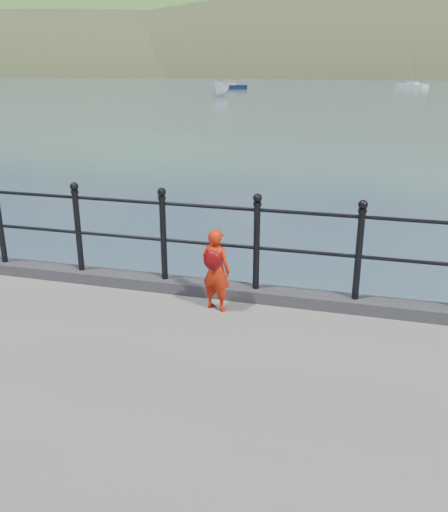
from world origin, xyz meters
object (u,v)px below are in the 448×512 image
(sailboat_deep, at_px, (412,86))
(sailboat_left, at_px, (230,87))
(railing, at_px, (209,232))
(launch_white, at_px, (220,89))
(child, at_px, (216,269))

(sailboat_deep, distance_m, sailboat_left, 31.18)
(railing, distance_m, launch_white, 64.13)
(child, height_order, sailboat_left, sailboat_left)
(child, xyz_separation_m, sailboat_deep, (6.87, 95.40, -1.17))
(child, relative_size, sailboat_deep, 0.12)
(railing, height_order, launch_white, railing)
(railing, bearing_deg, child, -63.22)
(child, xyz_separation_m, launch_white, (-17.54, 62.14, -0.56))
(sailboat_deep, xyz_separation_m, sailboat_left, (-28.68, -12.24, -0.00))
(railing, xyz_separation_m, sailboat_left, (-21.60, 82.75, -1.48))
(railing, relative_size, sailboat_left, 2.35)
(child, height_order, launch_white, child)
(railing, relative_size, launch_white, 3.68)
(railing, relative_size, sailboat_deep, 2.17)
(launch_white, distance_m, sailboat_deep, 41.26)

